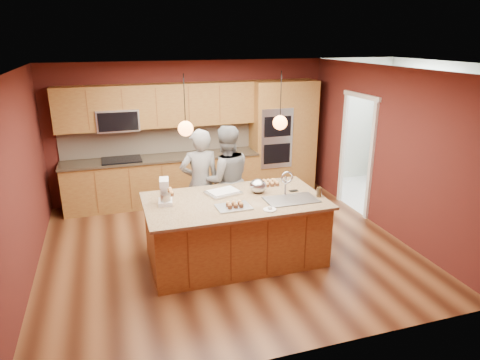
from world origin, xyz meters
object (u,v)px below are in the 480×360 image
object	(u,v)px
island	(236,229)
person_right	(226,180)
mixing_bowl	(258,186)
person_left	(200,183)
stand_mixer	(165,193)

from	to	relation	value
island	person_right	size ratio (longest dim) A/B	1.41
island	person_right	world-z (taller)	person_right
mixing_bowl	person_left	bearing A→B (deg)	131.76
person_left	stand_mixer	distance (m)	1.08
person_right	stand_mixer	size ratio (longest dim) A/B	5.05
stand_mixer	person_right	bearing A→B (deg)	44.84
stand_mixer	mixing_bowl	bearing A→B (deg)	9.61
person_left	person_right	bearing A→B (deg)	-179.36
person_left	person_right	xyz separation A→B (m)	(0.43, 0.00, 0.01)
island	stand_mixer	distance (m)	1.16
person_right	mixing_bowl	bearing A→B (deg)	110.90
mixing_bowl	person_right	bearing A→B (deg)	109.32
island	stand_mixer	world-z (taller)	island
person_right	mixing_bowl	world-z (taller)	person_right
person_left	mixing_bowl	world-z (taller)	person_left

